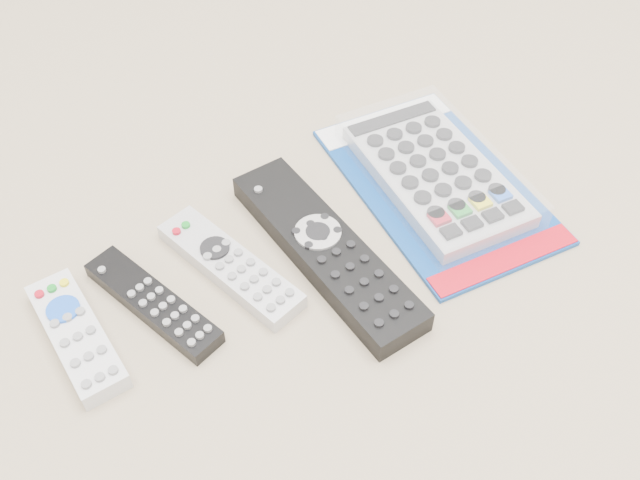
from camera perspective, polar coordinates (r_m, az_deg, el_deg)
remote_small_grey at (r=0.70m, az=-18.89°, el=-7.22°), size 0.05×0.15×0.02m
remote_slim_black at (r=0.70m, az=-13.17°, el=-4.92°), size 0.07×0.17×0.02m
remote_silver_dvd at (r=0.72m, az=-7.18°, el=-2.05°), size 0.07×0.18×0.02m
remote_large_black at (r=0.72m, az=0.50°, el=-0.79°), size 0.08×0.27×0.03m
jumbo_remote_packaged at (r=0.81m, az=9.27°, el=5.32°), size 0.22×0.31×0.04m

